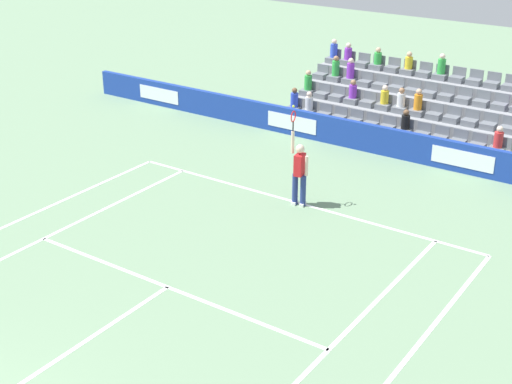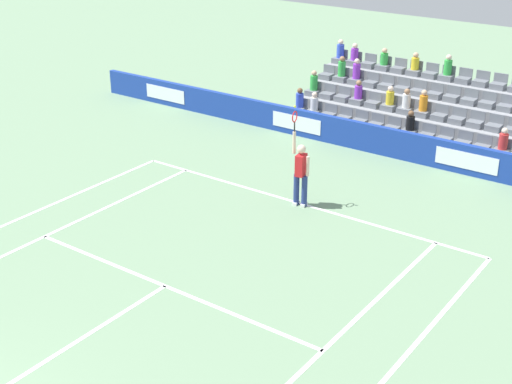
{
  "view_description": "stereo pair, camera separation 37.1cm",
  "coord_description": "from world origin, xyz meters",
  "views": [
    {
      "loc": [
        -9.56,
        4.04,
        8.57
      ],
      "look_at": [
        -0.07,
        -9.8,
        1.1
      ],
      "focal_mm": 51.15,
      "sensor_mm": 36.0,
      "label": 1
    },
    {
      "loc": [
        -9.86,
        3.82,
        8.57
      ],
      "look_at": [
        -0.07,
        -9.8,
        1.1
      ],
      "focal_mm": 51.15,
      "sensor_mm": 36.0,
      "label": 2
    }
  ],
  "objects": [
    {
      "name": "line_centre_service",
      "position": [
        0.0,
        -3.2,
        0.0
      ],
      "size": [
        0.1,
        6.4,
        0.01
      ],
      "primitive_type": "cube",
      "color": "white",
      "rests_on": "ground"
    },
    {
      "name": "line_singles_sideline_right",
      "position": [
        -4.12,
        -5.95,
        0.0
      ],
      "size": [
        0.1,
        11.89,
        0.01
      ],
      "primitive_type": "cube",
      "color": "white",
      "rests_on": "ground"
    },
    {
      "name": "line_centre_mark",
      "position": [
        0.0,
        -11.79,
        0.0
      ],
      "size": [
        0.1,
        0.2,
        0.01
      ],
      "primitive_type": "cube",
      "color": "white",
      "rests_on": "ground"
    },
    {
      "name": "line_service",
      "position": [
        0.0,
        -6.4,
        0.0
      ],
      "size": [
        8.23,
        0.1,
        0.01
      ],
      "primitive_type": "cube",
      "color": "white",
      "rests_on": "ground"
    },
    {
      "name": "line_baseline",
      "position": [
        0.0,
        -11.89,
        0.0
      ],
      "size": [
        10.97,
        0.1,
        0.01
      ],
      "primitive_type": "cube",
      "color": "white",
      "rests_on": "ground"
    },
    {
      "name": "tennis_player",
      "position": [
        -0.13,
        -11.8,
        0.99
      ],
      "size": [
        0.53,
        0.39,
        2.85
      ],
      "color": "navy",
      "rests_on": "ground"
    },
    {
      "name": "sponsor_barrier",
      "position": [
        0.0,
        -16.67,
        0.47
      ],
      "size": [
        24.48,
        0.22,
        0.94
      ],
      "color": "#193899",
      "rests_on": "ground"
    },
    {
      "name": "line_singles_sideline_left",
      "position": [
        4.12,
        -5.95,
        0.0
      ],
      "size": [
        0.1,
        11.89,
        0.01
      ],
      "primitive_type": "cube",
      "color": "white",
      "rests_on": "ground"
    },
    {
      "name": "stadium_stand",
      "position": [
        0.02,
        -19.61,
        0.69
      ],
      "size": [
        8.06,
        3.8,
        2.6
      ],
      "color": "gray",
      "rests_on": "ground"
    }
  ]
}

